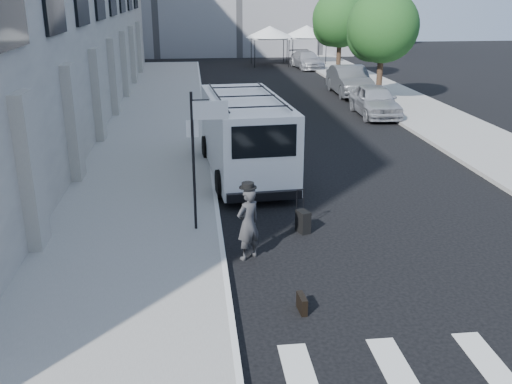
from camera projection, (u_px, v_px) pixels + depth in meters
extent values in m
plane|color=black|center=(323.00, 289.00, 11.93)|extent=(120.00, 120.00, 0.00)
cube|color=gray|center=(157.00, 124.00, 26.45)|extent=(4.50, 48.00, 0.15)
cube|color=gray|center=(402.00, 102.00, 31.60)|extent=(4.00, 56.00, 0.15)
cylinder|color=black|center=(194.00, 163.00, 14.02)|extent=(0.07, 0.07, 3.50)
cube|color=white|center=(192.00, 129.00, 13.76)|extent=(0.30, 0.03, 0.42)
cube|color=white|center=(210.00, 110.00, 13.64)|extent=(0.85, 0.06, 0.45)
cylinder|color=black|center=(379.00, 79.00, 31.01)|extent=(0.32, 0.32, 2.80)
sphere|color=#1F3E14|center=(383.00, 27.00, 30.10)|extent=(3.80, 3.80, 3.80)
sphere|color=#1F3E14|center=(372.00, 37.00, 30.81)|extent=(2.66, 2.66, 2.66)
cylinder|color=black|center=(338.00, 60.00, 39.44)|extent=(0.32, 0.32, 2.80)
sphere|color=#1F3E14|center=(340.00, 19.00, 38.54)|extent=(3.80, 3.80, 3.80)
sphere|color=#1F3E14|center=(332.00, 27.00, 39.24)|extent=(2.66, 2.66, 2.66)
cylinder|color=black|center=(255.00, 54.00, 46.14)|extent=(0.06, 0.06, 2.20)
cylinder|color=black|center=(289.00, 54.00, 46.43)|extent=(0.06, 0.06, 2.20)
cylinder|color=black|center=(251.00, 51.00, 48.76)|extent=(0.06, 0.06, 2.20)
cylinder|color=black|center=(283.00, 50.00, 49.06)|extent=(0.06, 0.06, 2.20)
cube|color=white|center=(270.00, 38.00, 47.22)|extent=(3.00, 3.00, 0.12)
cone|color=white|center=(270.00, 32.00, 47.05)|extent=(4.00, 4.00, 0.90)
cylinder|color=black|center=(293.00, 53.00, 46.94)|extent=(0.06, 0.06, 2.20)
cylinder|color=black|center=(326.00, 52.00, 47.24)|extent=(0.06, 0.06, 2.20)
cylinder|color=black|center=(287.00, 50.00, 49.57)|extent=(0.06, 0.06, 2.20)
cylinder|color=black|center=(319.00, 49.00, 49.86)|extent=(0.06, 0.06, 2.20)
cube|color=white|center=(306.00, 37.00, 48.02)|extent=(3.00, 3.00, 0.12)
cone|color=white|center=(307.00, 31.00, 47.86)|extent=(4.00, 4.00, 0.90)
imported|color=#333335|center=(248.00, 224.00, 13.03)|extent=(0.76, 0.71, 1.74)
cube|color=black|center=(302.00, 304.00, 11.05)|extent=(0.15, 0.45, 0.34)
cube|color=black|center=(303.00, 222.00, 14.66)|extent=(0.37, 0.46, 0.58)
cylinder|color=black|center=(297.00, 200.00, 14.59)|extent=(0.02, 0.02, 0.55)
cylinder|color=black|center=(304.00, 199.00, 14.68)|extent=(0.02, 0.02, 0.55)
cube|color=black|center=(300.00, 190.00, 14.55)|extent=(0.22, 0.10, 0.03)
cube|color=white|center=(246.00, 135.00, 18.86)|extent=(2.74, 6.35, 2.41)
cube|color=white|center=(231.00, 128.00, 22.18)|extent=(2.25, 1.19, 1.26)
cube|color=black|center=(264.00, 141.00, 15.82)|extent=(1.84, 0.22, 0.92)
cylinder|color=black|center=(207.00, 148.00, 21.01)|extent=(0.38, 0.89, 0.87)
cylinder|color=black|center=(265.00, 145.00, 21.39)|extent=(0.38, 0.89, 0.87)
cylinder|color=black|center=(222.00, 184.00, 17.07)|extent=(0.38, 0.89, 0.87)
cylinder|color=black|center=(292.00, 180.00, 17.45)|extent=(0.38, 0.89, 0.87)
imported|color=#9E9FA5|center=(375.00, 101.00, 28.25)|extent=(1.96, 4.59, 1.55)
imported|color=#4D5054|center=(350.00, 81.00, 33.97)|extent=(1.90, 5.21, 1.71)
imported|color=#A2A4AA|center=(307.00, 60.00, 45.85)|extent=(2.39, 4.82, 1.35)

